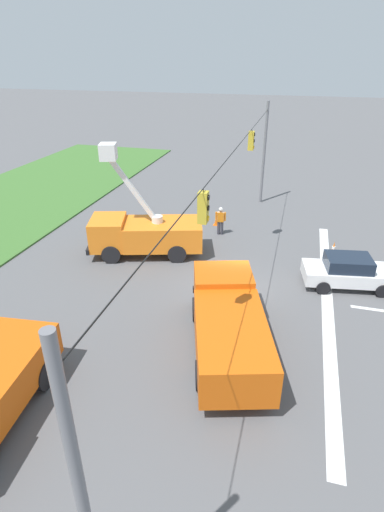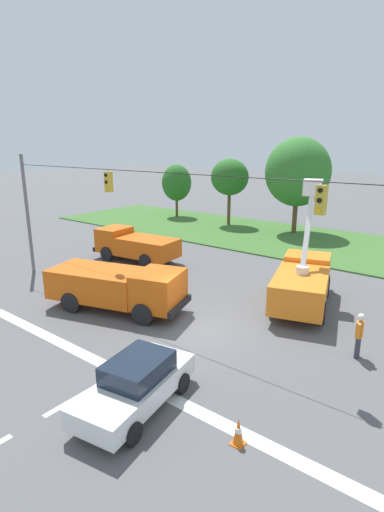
% 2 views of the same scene
% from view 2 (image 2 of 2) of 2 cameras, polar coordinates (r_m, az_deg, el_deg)
% --- Properties ---
extents(ground_plane, '(200.00, 200.00, 0.00)m').
position_cam_2_polar(ground_plane, '(17.78, 0.82, -10.19)').
color(ground_plane, '#565659').
extents(grass_verge, '(56.00, 12.00, 0.10)m').
position_cam_2_polar(grass_verge, '(33.15, 19.99, 1.30)').
color(grass_verge, '#3D6B2D').
rests_on(grass_verge, ground).
extents(lane_markings, '(17.60, 15.25, 0.01)m').
position_cam_2_polar(lane_markings, '(14.10, -14.95, -18.30)').
color(lane_markings, silver).
rests_on(lane_markings, ground).
extents(signal_gantry, '(26.20, 0.33, 7.20)m').
position_cam_2_polar(signal_gantry, '(16.40, 0.75, 3.33)').
color(signal_gantry, slate).
rests_on(signal_gantry, ground).
extents(tree_far_west, '(3.22, 3.10, 5.68)m').
position_cam_2_polar(tree_far_west, '(43.59, -2.22, 10.41)').
color(tree_far_west, brown).
rests_on(tree_far_west, ground).
extents(tree_west, '(3.73, 3.32, 6.43)m').
position_cam_2_polar(tree_west, '(39.11, 5.40, 11.12)').
color(tree_west, brown).
rests_on(tree_west, ground).
extents(tree_centre, '(5.58, 5.68, 8.38)m').
position_cam_2_polar(tree_centre, '(36.33, 14.88, 11.50)').
color(tree_centre, brown).
rests_on(tree_centre, ground).
extents(utility_truck_bucket_lift, '(4.05, 6.59, 6.08)m').
position_cam_2_polar(utility_truck_bucket_lift, '(20.39, 15.55, -3.27)').
color(utility_truck_bucket_lift, orange).
rests_on(utility_truck_bucket_lift, ground).
extents(utility_truck_support_near, '(6.17, 2.94, 2.12)m').
position_cam_2_polar(utility_truck_support_near, '(27.52, -8.17, 1.62)').
color(utility_truck_support_near, '#D6560F').
rests_on(utility_truck_support_near, ground).
extents(utility_truck_support_far, '(7.13, 4.26, 2.14)m').
position_cam_2_polar(utility_truck_support_far, '(19.52, -10.57, -4.19)').
color(utility_truck_support_far, '#D6560F').
rests_on(utility_truck_support_far, ground).
extents(sedan_white, '(2.45, 4.53, 1.56)m').
position_cam_2_polar(sedan_white, '(12.78, -7.93, -17.55)').
color(sedan_white, white).
rests_on(sedan_white, ground).
extents(road_worker, '(0.29, 0.64, 1.77)m').
position_cam_2_polar(road_worker, '(16.33, 22.79, -10.09)').
color(road_worker, '#383842').
rests_on(road_worker, ground).
extents(traffic_cone_mid_left, '(0.36, 0.36, 0.79)m').
position_cam_2_polar(traffic_cone_mid_left, '(11.66, 6.64, -23.65)').
color(traffic_cone_mid_left, orange).
rests_on(traffic_cone_mid_left, ground).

